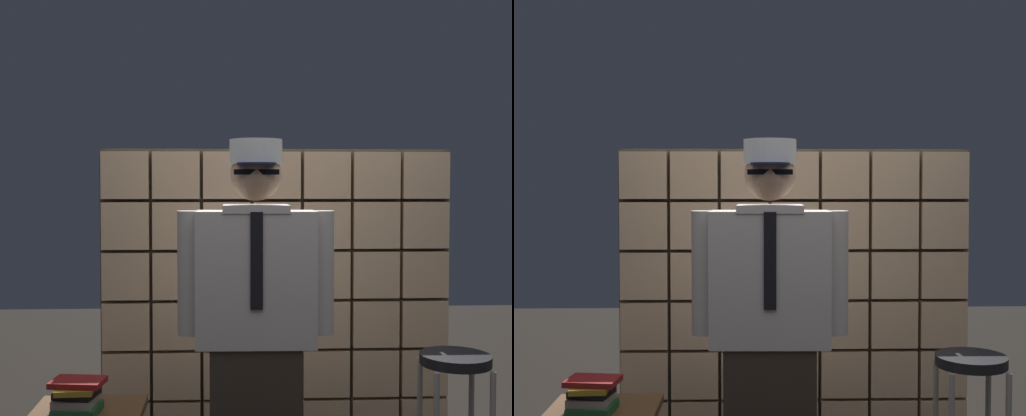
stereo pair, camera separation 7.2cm
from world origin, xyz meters
The scene contains 4 objects.
glass_block_wall centered at (0.00, 1.35, 0.92)m, with size 2.19×0.10×1.88m.
standing_person centered at (-0.18, 0.33, 0.96)m, with size 0.73×0.31×1.84m.
bar_stool centered at (0.79, 0.38, 0.61)m, with size 0.34×0.34×0.82m.
book_stack centered at (-1.01, 0.34, 0.65)m, with size 0.26×0.22×0.16m.
Camera 2 is at (-0.25, -2.73, 1.64)m, focal length 46.35 mm.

